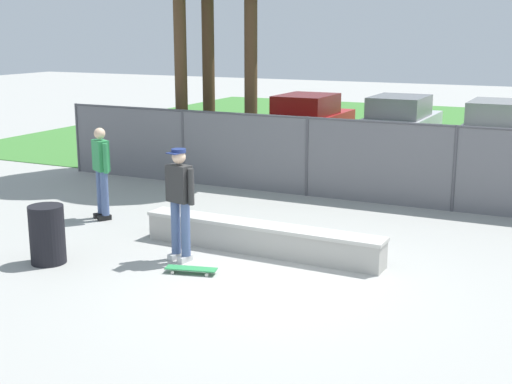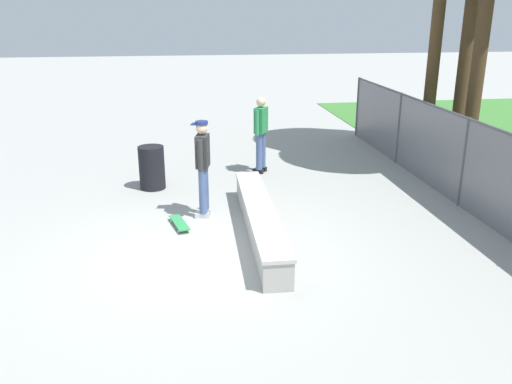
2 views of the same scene
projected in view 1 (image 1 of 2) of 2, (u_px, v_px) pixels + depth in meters
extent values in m
plane|color=#9E9E99|center=(273.00, 283.00, 10.35)|extent=(80.00, 80.00, 0.00)
cube|color=#3D7A33|center=(459.00, 138.00, 24.15)|extent=(28.16, 20.00, 0.02)
cube|color=#A8A59E|center=(261.00, 240.00, 11.70)|extent=(4.26, 0.55, 0.44)
cube|color=beige|center=(261.00, 225.00, 11.65)|extent=(4.30, 0.59, 0.06)
cube|color=beige|center=(185.00, 259.00, 11.27)|extent=(0.16, 0.28, 0.10)
cube|color=beige|center=(175.00, 256.00, 11.40)|extent=(0.16, 0.28, 0.10)
cylinder|color=#475B89|center=(186.00, 229.00, 11.18)|extent=(0.15, 0.15, 0.88)
cylinder|color=#475B89|center=(176.00, 227.00, 11.31)|extent=(0.15, 0.15, 0.88)
cube|color=#2D2D2D|center=(179.00, 184.00, 11.08)|extent=(0.42, 0.30, 0.60)
cylinder|color=#2D2D2D|center=(191.00, 187.00, 10.94)|extent=(0.10, 0.10, 0.58)
cylinder|color=#2D2D2D|center=(168.00, 183.00, 11.23)|extent=(0.10, 0.10, 0.58)
sphere|color=beige|center=(179.00, 157.00, 10.98)|extent=(0.22, 0.22, 0.22)
cylinder|color=navy|center=(179.00, 151.00, 10.96)|extent=(0.23, 0.23, 0.06)
cube|color=navy|center=(173.00, 153.00, 10.87)|extent=(0.22, 0.16, 0.02)
cube|color=#2D8C4C|center=(191.00, 269.00, 10.73)|extent=(0.82, 0.39, 0.02)
cube|color=#B2B2B7|center=(174.00, 268.00, 10.79)|extent=(0.09, 0.15, 0.02)
cube|color=#B2B2B7|center=(208.00, 271.00, 10.68)|extent=(0.09, 0.15, 0.02)
cylinder|color=silver|center=(176.00, 269.00, 10.87)|extent=(0.06, 0.04, 0.05)
cylinder|color=silver|center=(173.00, 272.00, 10.71)|extent=(0.06, 0.04, 0.05)
cylinder|color=silver|center=(210.00, 271.00, 10.77)|extent=(0.06, 0.04, 0.05)
cylinder|color=silver|center=(207.00, 275.00, 10.61)|extent=(0.06, 0.04, 0.05)
cylinder|color=#4C4C51|center=(78.00, 138.00, 18.30)|extent=(0.07, 0.07, 1.79)
cylinder|color=#4C4C51|center=(183.00, 146.00, 16.94)|extent=(0.07, 0.07, 1.79)
cylinder|color=#4C4C51|center=(307.00, 157.00, 15.58)|extent=(0.07, 0.07, 1.79)
cylinder|color=#4C4C51|center=(454.00, 169.00, 14.22)|extent=(0.07, 0.07, 1.79)
cylinder|color=#4C4C51|center=(379.00, 122.00, 14.70)|extent=(16.16, 0.05, 0.05)
cube|color=slate|center=(377.00, 162.00, 14.90)|extent=(16.16, 0.01, 1.79)
cylinder|color=#513823|center=(181.00, 76.00, 17.81)|extent=(0.32, 0.32, 5.04)
cylinder|color=#47301E|center=(208.00, 70.00, 18.11)|extent=(0.32, 0.32, 5.30)
cylinder|color=#47301E|center=(251.00, 82.00, 17.13)|extent=(0.32, 0.32, 4.82)
cube|color=#B21E1E|center=(308.00, 125.00, 22.39)|extent=(1.84, 4.22, 0.70)
cube|color=#621010|center=(306.00, 105.00, 22.11)|extent=(1.62, 2.12, 0.64)
cylinder|color=black|center=(297.00, 129.00, 24.00)|extent=(0.23, 0.64, 0.64)
cylinder|color=black|center=(347.00, 133.00, 23.22)|extent=(0.23, 0.64, 0.64)
cylinder|color=black|center=(265.00, 140.00, 21.72)|extent=(0.23, 0.64, 0.64)
cylinder|color=black|center=(319.00, 144.00, 20.95)|extent=(0.23, 0.64, 0.64)
cube|color=#B7BABF|center=(400.00, 127.00, 21.92)|extent=(1.84, 4.22, 0.70)
cube|color=slate|center=(399.00, 106.00, 21.64)|extent=(1.62, 2.12, 0.64)
cylinder|color=black|center=(383.00, 131.00, 23.52)|extent=(0.23, 0.64, 0.64)
cylinder|color=black|center=(437.00, 135.00, 22.75)|extent=(0.23, 0.64, 0.64)
cylinder|color=black|center=(359.00, 142.00, 21.25)|extent=(0.23, 0.64, 0.64)
cylinder|color=black|center=(418.00, 146.00, 20.48)|extent=(0.23, 0.64, 0.64)
cube|color=silver|center=(498.00, 134.00, 20.47)|extent=(1.84, 4.22, 0.70)
cube|color=gray|center=(499.00, 112.00, 20.18)|extent=(1.62, 2.12, 0.64)
cylinder|color=black|center=(473.00, 138.00, 22.07)|extent=(0.23, 0.64, 0.64)
cylinder|color=black|center=(458.00, 150.00, 19.79)|extent=(0.23, 0.64, 0.64)
cube|color=black|center=(105.00, 218.00, 13.74)|extent=(0.23, 0.28, 0.10)
cube|color=black|center=(100.00, 215.00, 13.92)|extent=(0.23, 0.28, 0.10)
cylinder|color=#475B89|center=(105.00, 193.00, 13.64)|extent=(0.15, 0.15, 0.88)
cylinder|color=#475B89|center=(101.00, 191.00, 13.82)|extent=(0.15, 0.15, 0.88)
cube|color=#2D8C4C|center=(101.00, 155.00, 13.56)|extent=(0.44, 0.38, 0.60)
cylinder|color=#2D8C4C|center=(106.00, 158.00, 13.37)|extent=(0.10, 0.10, 0.58)
cylinder|color=#2D8C4C|center=(96.00, 154.00, 13.77)|extent=(0.10, 0.10, 0.58)
sphere|color=beige|center=(100.00, 133.00, 13.47)|extent=(0.22, 0.22, 0.22)
cylinder|color=black|center=(47.00, 235.00, 11.14)|extent=(0.56, 0.56, 0.95)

